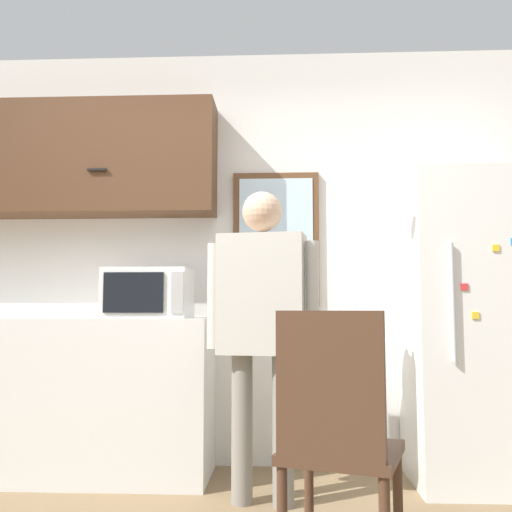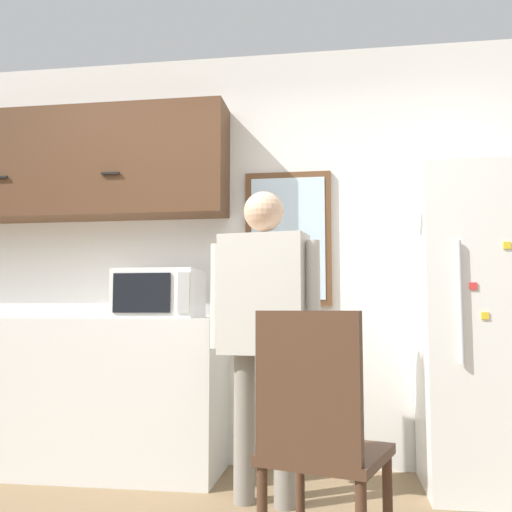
% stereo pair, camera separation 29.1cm
% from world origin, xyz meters
% --- Properties ---
extents(back_wall, '(6.00, 0.06, 2.70)m').
position_xyz_m(back_wall, '(0.00, 1.81, 1.35)').
color(back_wall, white).
rests_on(back_wall, ground_plane).
extents(counter, '(2.17, 0.57, 0.94)m').
position_xyz_m(counter, '(-1.11, 1.49, 0.47)').
color(counter, silver).
rests_on(counter, ground_plane).
extents(upper_cabinets, '(2.17, 0.32, 0.73)m').
position_xyz_m(upper_cabinets, '(-1.11, 1.63, 1.95)').
color(upper_cabinets, '#51331E').
extents(microwave, '(0.49, 0.38, 0.29)m').
position_xyz_m(microwave, '(-0.39, 1.42, 1.08)').
color(microwave, white).
rests_on(microwave, counter).
extents(person, '(0.59, 0.29, 1.61)m').
position_xyz_m(person, '(0.30, 1.07, 0.98)').
color(person, gray).
rests_on(person, ground_plane).
extents(refrigerator, '(0.71, 0.67, 1.77)m').
position_xyz_m(refrigerator, '(1.49, 1.45, 0.89)').
color(refrigerator, white).
rests_on(refrigerator, ground_plane).
extents(chair, '(0.54, 0.54, 0.98)m').
position_xyz_m(chair, '(0.61, 0.29, 0.53)').
color(chair, '#472D1E').
rests_on(chair, ground_plane).
extents(window, '(0.56, 0.05, 0.87)m').
position_xyz_m(window, '(0.36, 1.76, 1.45)').
color(window, brown).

